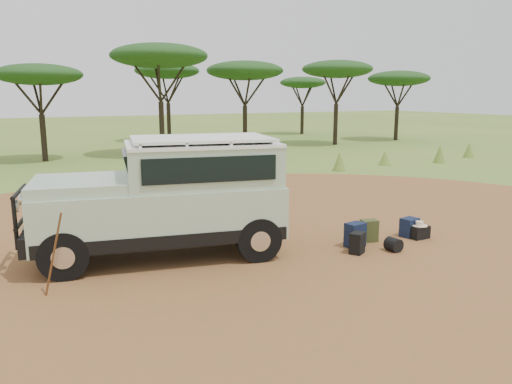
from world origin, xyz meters
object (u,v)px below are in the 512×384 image
backpack_olive (369,231)px  duffel_navy (409,227)px  backpack_black (357,243)px  safari_vehicle (169,200)px  walking_staff (53,255)px  hard_case (419,232)px  backpack_navy (355,235)px

backpack_olive → duffel_navy: bearing=7.7°
backpack_black → safari_vehicle: bearing=123.2°
walking_staff → backpack_black: (5.90, -0.63, -0.49)m
backpack_black → duffel_navy: size_ratio=1.02×
backpack_black → backpack_olive: size_ratio=0.91×
safari_vehicle → duffel_navy: 5.69m
hard_case → backpack_olive: bearing=161.3°
safari_vehicle → backpack_navy: (3.78, -1.39, -0.92)m
walking_staff → backpack_black: walking_staff is taller
walking_staff → backpack_olive: size_ratio=2.90×
backpack_navy → duffel_navy: 1.66m
duffel_navy → hard_case: (0.08, -0.23, -0.07)m
walking_staff → backpack_black: 5.95m
safari_vehicle → backpack_black: (3.51, -1.78, -0.96)m
backpack_navy → duffel_navy: size_ratio=1.21×
safari_vehicle → hard_case: safari_vehicle is taller
walking_staff → backpack_black: size_ratio=3.19×
backpack_olive → hard_case: bearing=-2.2°
backpack_navy → hard_case: bearing=-15.1°
duffel_navy → walking_staff: bearing=168.7°
safari_vehicle → backpack_black: safari_vehicle is taller
safari_vehicle → hard_case: size_ratio=12.30×
safari_vehicle → backpack_olive: safari_vehicle is taller
backpack_olive → hard_case: backpack_olive is taller
walking_staff → backpack_black: bearing=-70.6°
hard_case → backpack_black: bearing=-175.4°
walking_staff → duffel_navy: bearing=-66.1°
backpack_olive → walking_staff: bearing=-164.9°
safari_vehicle → backpack_olive: size_ratio=10.58×
backpack_navy → backpack_olive: 0.59m
walking_staff → backpack_navy: walking_staff is taller
backpack_black → backpack_navy: size_ratio=0.84×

